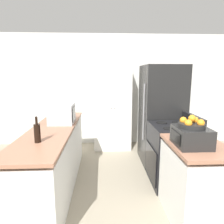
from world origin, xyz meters
TOP-DOWN VIEW (x-y plane):
  - wall_back at (0.00, 3.29)m, footprint 7.00×0.06m
  - counter_left at (-0.89, 1.31)m, footprint 0.60×2.41m
  - counter_right at (0.89, 0.53)m, footprint 0.60×0.86m
  - pantry_cabinet at (0.06, 2.95)m, footprint 0.82×0.61m
  - stove at (0.91, 1.34)m, footprint 0.66×0.73m
  - refrigerator at (0.95, 2.14)m, footprint 0.76×0.78m
  - microwave at (-0.80, 1.61)m, footprint 0.37×0.44m
  - wine_bottle at (-0.90, 0.68)m, footprint 0.07×0.07m
  - toaster_oven at (0.78, 0.49)m, footprint 0.34×0.38m
  - fruit_bowl at (0.77, 0.47)m, footprint 0.28×0.28m

SIDE VIEW (x-z plane):
  - counter_left at x=-0.89m, z-range -0.02..0.90m
  - counter_right at x=0.89m, z-range -0.02..0.90m
  - stove at x=0.91m, z-range -0.07..1.00m
  - refrigerator at x=0.95m, z-range 0.00..1.84m
  - pantry_cabinet at x=0.06m, z-range 0.00..1.96m
  - toaster_oven at x=0.78m, z-range 0.92..1.12m
  - wine_bottle at x=-0.90m, z-range 0.88..1.18m
  - microwave at x=-0.80m, z-range 0.92..1.22m
  - fruit_bowl at x=0.77m, z-range 1.09..1.23m
  - wall_back at x=0.00m, z-range 0.00..2.60m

